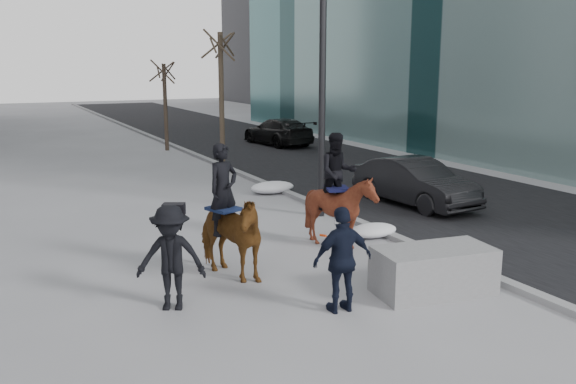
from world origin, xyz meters
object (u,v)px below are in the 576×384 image
planter (434,271)px  mounted_right (340,202)px  car_near (415,182)px  mounted_left (226,229)px

planter → mounted_right: size_ratio=0.81×
planter → car_near: size_ratio=0.51×
mounted_left → mounted_right: mounted_left is taller
planter → mounted_right: mounted_right is taller
planter → car_near: bearing=54.5°
planter → mounted_left: (-2.95, 2.40, 0.53)m
car_near → mounted_left: bearing=-159.4°
planter → car_near: 6.97m
planter → mounted_left: bearing=140.9°
mounted_left → mounted_right: 2.99m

